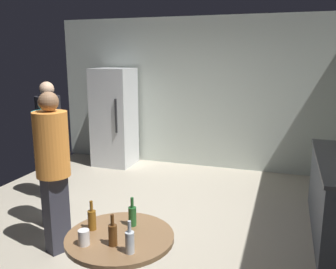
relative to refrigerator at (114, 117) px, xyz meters
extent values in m
cube|color=#B2A893|center=(1.43, -2.20, -0.95)|extent=(5.20, 5.20, 0.10)
cube|color=beige|center=(1.43, 0.43, 0.45)|extent=(5.32, 0.06, 2.70)
cube|color=silver|center=(0.00, 0.00, 0.00)|extent=(0.70, 0.65, 1.80)
cube|color=#262628|center=(0.21, -0.34, 0.09)|extent=(0.03, 0.03, 0.60)
cylinder|color=olive|center=(1.93, -3.76, -0.18)|extent=(0.80, 0.80, 0.03)
cylinder|color=#8C5919|center=(1.69, -3.74, -0.09)|extent=(0.06, 0.06, 0.15)
cylinder|color=#8C5919|center=(1.69, -3.74, 0.02)|extent=(0.02, 0.02, 0.08)
cylinder|color=#593314|center=(1.95, -3.90, -0.09)|extent=(0.06, 0.06, 0.15)
cylinder|color=#593314|center=(1.95, -3.90, 0.02)|extent=(0.02, 0.02, 0.08)
cylinder|color=#26662D|center=(1.95, -3.58, -0.09)|extent=(0.06, 0.06, 0.15)
cylinder|color=#26662D|center=(1.95, -3.58, 0.02)|extent=(0.02, 0.02, 0.08)
cylinder|color=silver|center=(2.10, -3.95, -0.09)|extent=(0.06, 0.06, 0.15)
cylinder|color=silver|center=(2.10, -3.95, 0.02)|extent=(0.02, 0.02, 0.08)
cylinder|color=white|center=(1.75, -3.96, -0.11)|extent=(0.08, 0.08, 0.11)
cube|color=#2D2D38|center=(0.45, -2.54, -0.51)|extent=(0.19, 0.24, 0.79)
cylinder|color=#1E727A|center=(0.45, -2.54, 0.20)|extent=(0.38, 0.38, 0.62)
sphere|color=#D8AD8C|center=(0.45, -2.54, 0.60)|extent=(0.19, 0.19, 0.19)
cube|color=#2D2D38|center=(0.83, -3.01, -0.48)|extent=(0.25, 0.27, 0.83)
cylinder|color=orange|center=(0.83, -3.01, 0.26)|extent=(0.45, 0.45, 0.66)
sphere|color=#8C6647|center=(0.83, -3.01, 0.69)|extent=(0.20, 0.20, 0.20)
cube|color=#2D2D38|center=(-0.09, -1.81, -0.49)|extent=(0.26, 0.23, 0.83)
cylinder|color=black|center=(-0.09, -1.81, 0.26)|extent=(0.42, 0.42, 0.66)
sphere|color=#D8AD8C|center=(-0.09, -1.81, 0.68)|extent=(0.20, 0.20, 0.20)
camera|label=1|loc=(3.03, -5.94, 1.13)|focal=38.42mm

